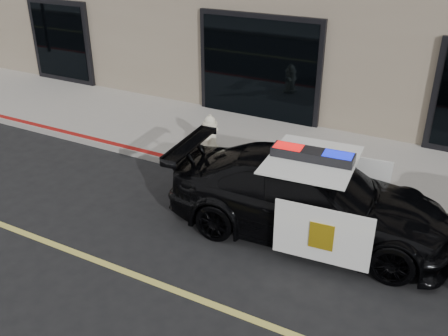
% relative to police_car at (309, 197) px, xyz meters
% --- Properties ---
extents(ground, '(120.00, 120.00, 0.00)m').
position_rel_police_car_xyz_m(ground, '(-2.07, -2.42, -0.72)').
color(ground, black).
rests_on(ground, ground).
extents(sidewalk_n, '(60.00, 3.50, 0.15)m').
position_rel_police_car_xyz_m(sidewalk_n, '(-2.07, 2.83, -0.64)').
color(sidewalk_n, gray).
rests_on(sidewalk_n, ground).
extents(police_car, '(2.81, 5.21, 1.60)m').
position_rel_police_car_xyz_m(police_car, '(0.00, 0.00, 0.00)').
color(police_car, black).
rests_on(police_car, ground).
extents(fire_hydrant, '(0.39, 0.55, 0.87)m').
position_rel_police_car_xyz_m(fire_hydrant, '(-3.08, 1.94, -0.16)').
color(fire_hydrant, beige).
rests_on(fire_hydrant, sidewalk_n).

